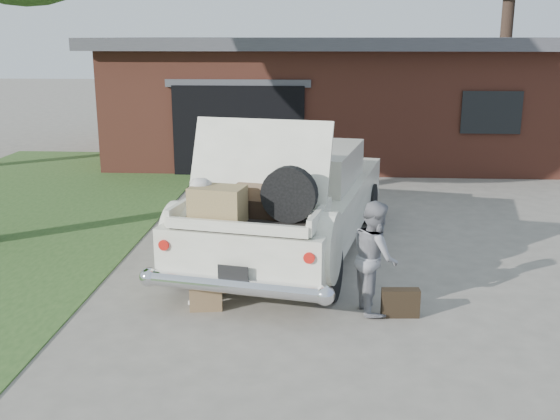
{
  "coord_description": "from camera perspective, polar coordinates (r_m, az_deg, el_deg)",
  "views": [
    {
      "loc": [
        0.55,
        -7.78,
        3.33
      ],
      "look_at": [
        0.0,
        0.6,
        1.1
      ],
      "focal_mm": 42.0,
      "sensor_mm": 36.0,
      "label": 1
    }
  ],
  "objects": [
    {
      "name": "suitcase_right",
      "position": [
        8.22,
        10.44,
        -7.95
      ],
      "size": [
        0.47,
        0.18,
        0.35
      ],
      "primitive_type": "cube",
      "rotation": [
        0.0,
        0.0,
        0.07
      ],
      "color": "black",
      "rests_on": "ground"
    },
    {
      "name": "suitcase_left",
      "position": [
        8.31,
        -6.47,
        -7.68
      ],
      "size": [
        0.42,
        0.19,
        0.31
      ],
      "primitive_type": "cube",
      "rotation": [
        0.0,
        0.0,
        0.15
      ],
      "color": "olive",
      "rests_on": "ground"
    },
    {
      "name": "woman_right",
      "position": [
        8.16,
        8.25,
        -4.05
      ],
      "size": [
        0.66,
        0.78,
        1.41
      ],
      "primitive_type": "imported",
      "rotation": [
        0.0,
        0.0,
        1.78
      ],
      "color": "gray",
      "rests_on": "ground"
    },
    {
      "name": "woman_left",
      "position": [
        8.39,
        -7.11,
        -2.67
      ],
      "size": [
        0.53,
        0.67,
        1.64
      ],
      "primitive_type": "imported",
      "rotation": [
        0.0,
        0.0,
        -1.82
      ],
      "color": "beige",
      "rests_on": "ground"
    },
    {
      "name": "sedan",
      "position": [
        10.31,
        0.96,
        0.9
      ],
      "size": [
        3.28,
        6.02,
        2.29
      ],
      "rotation": [
        0.0,
        0.0,
        -0.2
      ],
      "color": "white",
      "rests_on": "ground"
    },
    {
      "name": "ground",
      "position": [
        8.48,
        -0.27,
        -8.25
      ],
      "size": [
        90.0,
        90.0,
        0.0
      ],
      "primitive_type": "plane",
      "color": "gray",
      "rests_on": "ground"
    },
    {
      "name": "house",
      "position": [
        19.33,
        5.12,
        9.9
      ],
      "size": [
        12.8,
        7.8,
        3.3
      ],
      "color": "brown",
      "rests_on": "ground"
    }
  ]
}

